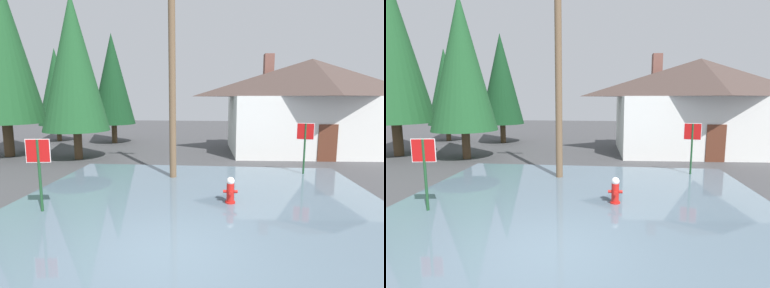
% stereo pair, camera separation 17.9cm
% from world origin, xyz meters
% --- Properties ---
extents(ground_plane, '(80.00, 80.00, 0.10)m').
position_xyz_m(ground_plane, '(0.00, 0.00, -0.05)').
color(ground_plane, '#424244').
extents(flood_puddle, '(11.86, 10.10, 0.06)m').
position_xyz_m(flood_puddle, '(0.46, 3.36, 0.03)').
color(flood_puddle, slate).
rests_on(flood_puddle, ground).
extents(lane_stop_bar, '(4.20, 0.69, 0.01)m').
position_xyz_m(lane_stop_bar, '(0.95, -1.07, 0.00)').
color(lane_stop_bar, silver).
rests_on(lane_stop_bar, ground).
extents(stop_sign_near, '(0.68, 0.13, 2.20)m').
position_xyz_m(stop_sign_near, '(-4.08, 1.96, 1.56)').
color(stop_sign_near, '#1E4C28').
rests_on(stop_sign_near, ground).
extents(fire_hydrant, '(0.45, 0.39, 0.90)m').
position_xyz_m(fire_hydrant, '(1.43, 3.18, 0.44)').
color(fire_hydrant, red).
rests_on(fire_hydrant, ground).
extents(utility_pole, '(1.60, 0.28, 9.09)m').
position_xyz_m(utility_pole, '(-0.86, 6.19, 4.72)').
color(utility_pole, brown).
rests_on(utility_pole, ground).
extents(stop_sign_far, '(0.70, 0.19, 2.29)m').
position_xyz_m(stop_sign_far, '(4.77, 7.27, 1.63)').
color(stop_sign_far, '#1E4C28').
rests_on(stop_sign_far, ground).
extents(house, '(10.74, 7.00, 6.20)m').
position_xyz_m(house, '(6.66, 13.38, 2.98)').
color(house, silver).
rests_on(house, ground).
extents(pine_tree_tall_left, '(3.54, 3.54, 8.85)m').
position_xyz_m(pine_tree_tall_left, '(-6.76, 9.84, 5.21)').
color(pine_tree_tall_left, '#4C3823').
rests_on(pine_tree_tall_left, ground).
extents(pine_tree_mid_left, '(2.87, 2.87, 7.19)m').
position_xyz_m(pine_tree_mid_left, '(-11.65, 16.68, 4.23)').
color(pine_tree_mid_left, '#4C3823').
rests_on(pine_tree_mid_left, ground).
extents(pine_tree_short_left, '(4.36, 4.36, 10.89)m').
position_xyz_m(pine_tree_short_left, '(-11.16, 10.25, 6.41)').
color(pine_tree_short_left, '#4C3823').
rests_on(pine_tree_short_left, ground).
extents(pine_tree_far_center, '(3.24, 3.24, 8.09)m').
position_xyz_m(pine_tree_far_center, '(-6.91, 16.11, 4.76)').
color(pine_tree_far_center, '#4C3823').
rests_on(pine_tree_far_center, ground).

